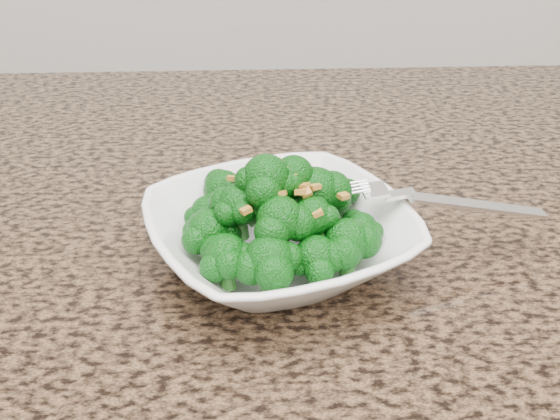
{
  "coord_description": "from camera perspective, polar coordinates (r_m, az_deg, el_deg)",
  "views": [
    {
      "loc": [
        0.07,
        -0.13,
        1.22
      ],
      "look_at": [
        0.09,
        0.34,
        0.95
      ],
      "focal_mm": 45.0,
      "sensor_mm": 36.0,
      "label": 1
    }
  ],
  "objects": [
    {
      "name": "granite_counter",
      "position": [
        0.54,
        -9.89,
        -8.09
      ],
      "size": [
        1.64,
        1.04,
        0.03
      ],
      "primitive_type": "cube",
      "color": "brown",
      "rests_on": "cabinet"
    },
    {
      "name": "fork",
      "position": [
        0.55,
        10.14,
        1.31
      ],
      "size": [
        0.2,
        0.05,
        0.01
      ],
      "primitive_type": null,
      "rotation": [
        0.0,
        0.0,
        0.09
      ],
      "color": "silver",
      "rests_on": "bowl"
    },
    {
      "name": "garlic_topping",
      "position": [
        0.51,
        0.0,
        6.36
      ],
      "size": [
        0.11,
        0.11,
        0.01
      ],
      "primitive_type": null,
      "color": "#B5802C",
      "rests_on": "broccoli_pile"
    },
    {
      "name": "bowl",
      "position": [
        0.55,
        0.0,
        -2.31
      ],
      "size": [
        0.26,
        0.26,
        0.05
      ],
      "primitive_type": "imported",
      "rotation": [
        0.0,
        0.0,
        0.38
      ],
      "color": "white",
      "rests_on": "granite_counter"
    },
    {
      "name": "broccoli_pile",
      "position": [
        0.52,
        0.0,
        2.9
      ],
      "size": [
        0.18,
        0.18,
        0.06
      ],
      "primitive_type": null,
      "color": "#09500B",
      "rests_on": "bowl"
    }
  ]
}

